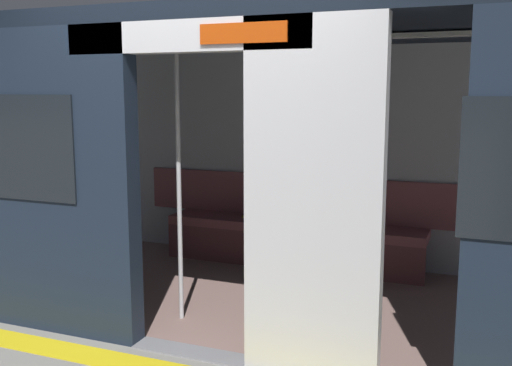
{
  "coord_description": "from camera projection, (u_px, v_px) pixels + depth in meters",
  "views": [
    {
      "loc": [
        -1.83,
        3.39,
        1.79
      ],
      "look_at": [
        0.01,
        -1.23,
        1.01
      ],
      "focal_mm": 41.33,
      "sensor_mm": 36.0,
      "label": 1
    }
  ],
  "objects": [
    {
      "name": "ground_plane",
      "position": [
        192.0,
        353.0,
        4.06
      ],
      "size": [
        60.0,
        60.0,
        0.0
      ],
      "primitive_type": "plane",
      "color": "gray"
    },
    {
      "name": "bench_seat",
      "position": [
        292.0,
        233.0,
        6.0
      ],
      "size": [
        2.69,
        0.44,
        0.46
      ],
      "color": "#935156",
      "rests_on": "ground_plane"
    },
    {
      "name": "train_car",
      "position": [
        249.0,
        121.0,
        4.9
      ],
      "size": [
        6.4,
        2.69,
        2.35
      ],
      "color": "silver",
      "rests_on": "ground_plane"
    },
    {
      "name": "grab_pole_far",
      "position": [
        272.0,
        185.0,
        4.3
      ],
      "size": [
        0.04,
        0.04,
        2.21
      ],
      "primitive_type": "cylinder",
      "color": "silver",
      "rests_on": "ground_plane"
    },
    {
      "name": "grab_pole_door",
      "position": [
        179.0,
        181.0,
        4.5
      ],
      "size": [
        0.04,
        0.04,
        2.21
      ],
      "primitive_type": "cylinder",
      "color": "silver",
      "rests_on": "ground_plane"
    },
    {
      "name": "person_seated",
      "position": [
        288.0,
        202.0,
        5.91
      ],
      "size": [
        0.55,
        0.69,
        1.18
      ],
      "color": "#4C8CC6",
      "rests_on": "ground_plane"
    },
    {
      "name": "handbag",
      "position": [
        326.0,
        217.0,
        5.89
      ],
      "size": [
        0.26,
        0.15,
        0.17
      ],
      "color": "maroon",
      "rests_on": "bench_seat"
    },
    {
      "name": "book",
      "position": [
        254.0,
        216.0,
        6.23
      ],
      "size": [
        0.22,
        0.26,
        0.03
      ],
      "primitive_type": "cube",
      "rotation": [
        0.0,
        0.0,
        -0.4
      ],
      "color": "gold",
      "rests_on": "bench_seat"
    }
  ]
}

